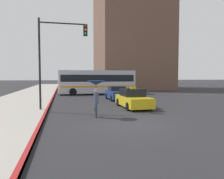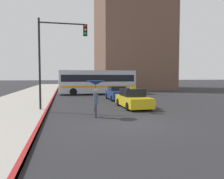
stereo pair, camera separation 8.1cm
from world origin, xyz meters
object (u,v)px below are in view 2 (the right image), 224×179
Objects in this scene: sedan_red at (117,93)px; city_bus at (97,81)px; taxi at (133,99)px; traffic_light at (58,48)px; pedestrian_with_umbrella at (96,87)px.

sedan_red is 7.82m from city_bus.
traffic_light is (-5.74, -0.63, 3.75)m from taxi.
taxi is at bearing 1.19° from city_bus.
traffic_light is (-5.93, -6.66, 3.77)m from sedan_red.
taxi is at bearing -35.49° from pedestrian_with_umbrella.
traffic_light is at bearing -21.15° from city_bus.
taxi is 13.77m from city_bus.
city_bus is (-0.76, 13.70, 1.15)m from taxi.
sedan_red is at bearing 5.09° from city_bus.
pedestrian_with_umbrella reaches higher than taxi.
city_bus is (-0.96, 7.67, 1.16)m from sedan_red.
pedestrian_with_umbrella is at bearing -52.94° from traffic_light.
city_bus reaches higher than sedan_red.
traffic_light is (-4.98, -14.33, 2.60)m from city_bus.
pedestrian_with_umbrella is (-3.50, -3.60, 1.13)m from taxi.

